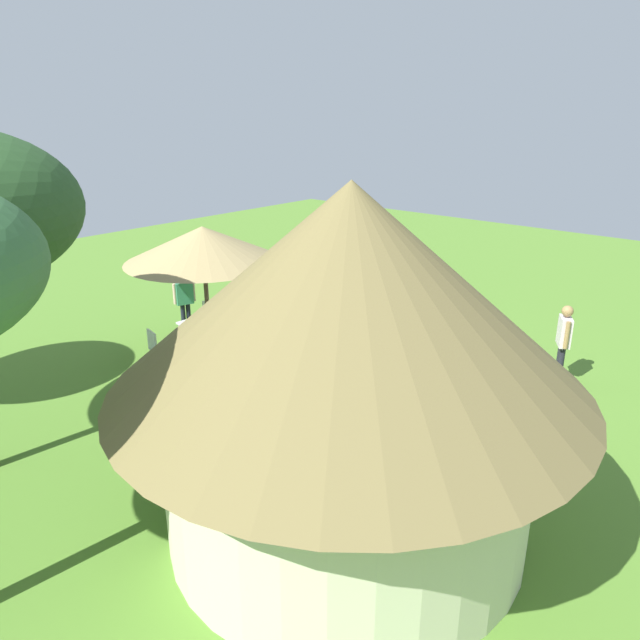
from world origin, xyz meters
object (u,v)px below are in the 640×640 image
Objects in this scene: shade_umbrella at (203,244)px; patio_chair_near_lawn at (212,316)px; patio_chair_west_end at (259,340)px; zebra_by_umbrella at (316,291)px; patio_chair_east_end at (157,347)px; guest_beside_umbrella at (184,298)px; zebra_nearest_camera at (325,339)px; thatched_hut at (349,350)px; standing_watcher at (564,337)px; patio_dining_table at (209,329)px; striped_lounge_chair at (436,393)px; zebra_toward_hut at (414,309)px.

patio_chair_near_lawn is (0.92, -0.84, -2.11)m from shade_umbrella.
patio_chair_west_end is 0.38× the size of zebra_by_umbrella.
guest_beside_umbrella is (1.32, -1.77, 0.42)m from patio_chair_east_end.
zebra_nearest_camera is at bearing 128.67° from patio_chair_near_lawn.
guest_beside_umbrella is at bearing -22.41° from thatched_hut.
guest_beside_umbrella is at bearing 65.10° from patio_chair_west_end.
patio_chair_near_lawn and patio_chair_east_end have the same top height.
standing_watcher is at bearing -150.32° from shade_umbrella.
zebra_nearest_camera is 0.80× the size of zebra_by_umbrella.
shade_umbrella is 2.31× the size of patio_dining_table.
zebra_toward_hut is (1.97, -2.31, 0.67)m from striped_lounge_chair.
shade_umbrella is 2.45m from patio_chair_near_lawn.
patio_chair_east_end is 2.23m from patio_chair_west_end.
guest_beside_umbrella is 5.71m from zebra_toward_hut.
patio_dining_table is at bearing -23.24° from thatched_hut.
patio_chair_west_end is 0.53× the size of standing_watcher.
striped_lounge_chair is at bearing 115.48° from guest_beside_umbrella.
guest_beside_umbrella is at bearing 139.43° from patio_chair_east_end.
patio_chair_west_end is at bearing 63.30° from patio_chair_east_end.
thatched_hut is 4.01× the size of patio_dining_table.
thatched_hut is at bearing -146.13° from patio_chair_west_end.
patio_dining_table is at bearing 77.42° from zebra_by_umbrella.
thatched_hut is 2.52× the size of zebra_by_umbrella.
shade_umbrella is 2.45m from patio_chair_west_end.
guest_beside_umbrella reaches higher than zebra_toward_hut.
zebra_by_umbrella is at bearing -71.60° from zebra_toward_hut.
patio_chair_west_end is 0.95× the size of striped_lounge_chair.
zebra_by_umbrella is (2.45, -2.55, -0.04)m from zebra_nearest_camera.
striped_lounge_chair is at bearing 49.58° from zebra_toward_hut.
zebra_nearest_camera reaches higher than patio_chair_west_end.
thatched_hut is 4.72m from zebra_nearest_camera.
guest_beside_umbrella is (0.67, 0.29, 0.42)m from patio_chair_near_lawn.
thatched_hut is 6.20m from patio_chair_west_end.
guest_beside_umbrella is (1.59, -0.55, -1.69)m from shade_umbrella.
shade_umbrella is 1.54× the size of zebra_toward_hut.
guest_beside_umbrella is at bearing 47.63° from zebra_by_umbrella.
standing_watcher is 3.02m from striped_lounge_chair.
patio_chair_east_end is 0.53× the size of standing_watcher.
shade_umbrella reaches higher than zebra_by_umbrella.
thatched_hut is 8.14m from zebra_by_umbrella.
shade_umbrella reaches higher than patio_dining_table.
patio_chair_east_end is at bearing -27.25° from zebra_toward_hut.
patio_chair_near_lawn is 3.96m from zebra_nearest_camera.
shade_umbrella is at bearing -33.18° from zebra_toward_hut.
patio_chair_east_end is at bearing 77.27° from shade_umbrella.
guest_beside_umbrella is 8.88m from standing_watcher.
patio_chair_east_end is at bearing 76.64° from zebra_by_umbrella.
patio_chair_west_end is at bearing 133.28° from zebra_nearest_camera.
thatched_hut is at bearing 156.76° from shade_umbrella.
standing_watcher is (-0.60, -6.41, -1.59)m from thatched_hut.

